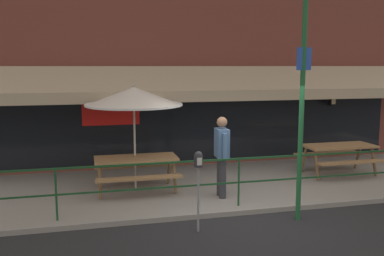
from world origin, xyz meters
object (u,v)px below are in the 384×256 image
Objects in this scene: street_sign_pole at (302,107)px; picnic_table_left at (136,164)px; picnic_table_centre at (339,151)px; pedestrian_walking at (222,152)px; parking_meter_near at (198,167)px; patio_umbrella_left at (134,97)px.

picnic_table_left is at bearing 140.83° from street_sign_pole.
pedestrian_walking is at bearing -162.63° from picnic_table_centre.
picnic_table_centre is 1.27× the size of parking_meter_near.
pedestrian_walking is (-3.48, -1.09, 0.35)m from picnic_table_centre.
street_sign_pole is (1.96, 0.11, 0.98)m from parking_meter_near.
picnic_table_left is at bearing 108.73° from parking_meter_near.
picnic_table_centre is at bearing 45.69° from street_sign_pole.
parking_meter_near is at bearing -71.27° from picnic_table_left.
pedestrian_walking reaches higher than picnic_table_centre.
picnic_table_centre is 5.11m from parking_meter_near.
patio_umbrella_left is at bearing 138.51° from street_sign_pole.
picnic_table_left is 3.83m from street_sign_pole.
street_sign_pole reaches higher than picnic_table_left.
pedestrian_walking reaches higher than picnic_table_left.
picnic_table_left is 1.00× the size of picnic_table_centre.
pedestrian_walking is 2.05m from street_sign_pole.
street_sign_pole is at bearing -41.49° from patio_umbrella_left.
pedestrian_walking is (1.70, -1.04, -1.12)m from patio_umbrella_left.
street_sign_pole is at bearing 3.21° from parking_meter_near.
picnic_table_left is at bearing -177.35° from picnic_table_centre.
pedestrian_walking is at bearing 59.05° from parking_meter_near.
picnic_table_centre is 0.44× the size of street_sign_pole.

